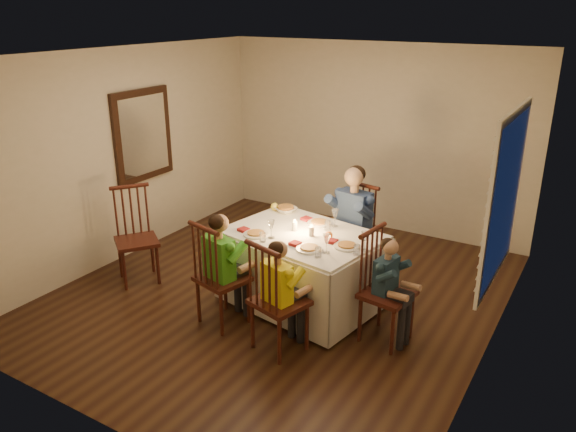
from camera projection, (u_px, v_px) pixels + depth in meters
The scene contains 26 objects.
ground at pixel (280, 293), 6.33m from camera, with size 5.00×5.00×0.00m, color black.
wall_left at pixel (125, 155), 6.95m from camera, with size 0.02×5.00×2.60m, color beige.
wall_right at pixel (503, 224), 4.79m from camera, with size 0.02×5.00×2.60m, color beige.
wall_back at pixel (373, 138), 7.87m from camera, with size 4.50×0.02×2.60m, color beige.
ceiling at pixel (278, 54), 5.41m from camera, with size 5.00×5.00×0.00m, color white.
dining_table at pixel (302, 254), 5.93m from camera, with size 1.73×1.38×0.79m.
chair_adult at pixel (350, 275), 6.74m from camera, with size 0.46×0.44×1.12m, color #36110E, non-canonical shape.
chair_near_left at pixel (224, 322), 5.76m from camera, with size 0.46×0.44×1.12m, color #36110E, non-canonical shape.
chair_near_right at pixel (280, 348), 5.32m from camera, with size 0.46×0.44×1.12m, color #36110E, non-canonical shape.
chair_end at pixel (384, 339), 5.47m from camera, with size 0.46×0.44×1.12m, color #36110E, non-canonical shape.
chair_extra at pixel (141, 280), 6.63m from camera, with size 0.46×0.44×1.13m, color #36110E, non-canonical shape.
adult at pixel (350, 275), 6.74m from camera, with size 0.52×0.47×1.36m, color #32447E, non-canonical shape.
child_green at pixel (224, 322), 5.76m from camera, with size 0.42×0.38×1.18m, color #3A9524, non-canonical shape.
child_yellow at pixel (280, 348), 5.32m from camera, with size 0.37×0.34×1.11m, color yellow, non-canonical shape.
child_teal at pixel (384, 339), 5.47m from camera, with size 0.35×0.32×1.06m, color #1B3345, non-canonical shape.
setting_adult at pixel (319, 223), 6.09m from camera, with size 0.26×0.26×0.02m, color silver.
setting_green at pixel (256, 234), 5.79m from camera, with size 0.26×0.26×0.02m, color silver.
setting_yellow at pixel (309, 249), 5.45m from camera, with size 0.26×0.26×0.02m, color silver.
setting_teal at pixel (347, 246), 5.50m from camera, with size 0.26×0.26×0.02m, color silver.
candle_left at pixel (295, 226), 5.90m from camera, with size 0.06×0.06×0.10m, color silver.
candle_right at pixel (311, 231), 5.76m from camera, with size 0.06×0.06×0.10m, color silver.
squash at pixel (275, 207), 6.48m from camera, with size 0.09×0.09×0.09m, color yellow.
orange_fruit at pixel (329, 235), 5.69m from camera, with size 0.08×0.08×0.08m, color orange.
serving_bowl at pixel (286, 210), 6.43m from camera, with size 0.24×0.24×0.06m, color silver.
wall_mirror at pixel (143, 135), 7.10m from camera, with size 0.06×0.95×1.15m.
window_blinds at pixel (503, 197), 4.82m from camera, with size 0.07×1.34×1.54m.
Camera 1 is at (2.97, -4.76, 3.05)m, focal length 35.00 mm.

